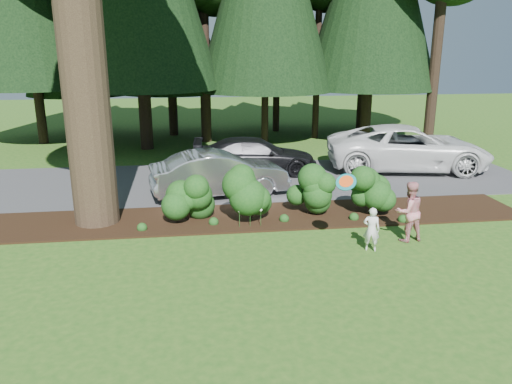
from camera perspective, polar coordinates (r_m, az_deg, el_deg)
The scene contains 11 objects.
ground at distance 11.85m, azimuth 2.20°, elevation -8.07°, with size 80.00×80.00×0.00m, color #245117.
mulch_bed at distance 14.82m, azimuth 0.08°, elevation -2.84°, with size 16.00×2.50×0.05m, color black.
driveway at distance 18.86m, azimuth -1.64°, elevation 1.33°, with size 22.00×6.00×0.03m, color #38383A.
shrub_row at distance 14.60m, azimuth 3.14°, elevation 0.06°, with size 6.53×1.60×1.61m.
lily_cluster at distance 13.84m, azimuth -0.68°, elevation -2.20°, with size 0.69×0.09×0.57m.
car_silver_wagon at distance 16.80m, azimuth -4.17°, elevation 2.13°, with size 1.60×4.58×1.51m, color #BABABF.
car_white_suv at distance 21.22m, azimuth 17.00°, elevation 4.85°, with size 2.99×6.49×1.80m, color silver.
car_dark_suv at distance 19.74m, azimuth -0.06°, elevation 4.15°, with size 1.96×4.83×1.40m, color black.
child at distance 12.63m, azimuth 13.06°, elevation -4.17°, with size 0.41×0.27×1.12m, color silver.
adult at distance 13.45m, azimuth 17.07°, elevation -2.15°, with size 0.77×0.60×1.59m, color #B91833.
frisbee at distance 11.85m, azimuth 10.26°, elevation 1.15°, with size 0.55×0.42×0.46m.
Camera 1 is at (-1.87, -10.63, 4.89)m, focal length 35.00 mm.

